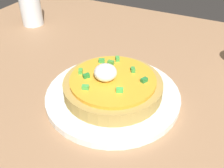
% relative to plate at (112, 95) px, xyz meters
% --- Properties ---
extents(dining_table, '(1.19, 0.90, 0.02)m').
position_rel_plate_xyz_m(dining_table, '(0.00, 0.06, -0.02)').
color(dining_table, '#A07652').
rests_on(dining_table, ground).
extents(plate, '(0.27, 0.27, 0.01)m').
position_rel_plate_xyz_m(plate, '(0.00, 0.00, 0.00)').
color(plate, white).
rests_on(plate, dining_table).
extents(pizza, '(0.20, 0.20, 0.07)m').
position_rel_plate_xyz_m(pizza, '(-0.00, -0.00, 0.03)').
color(pizza, '#AD8D46').
rests_on(pizza, plate).
extents(cup_near, '(0.07, 0.07, 0.12)m').
position_rel_plate_xyz_m(cup_near, '(-0.40, 0.22, 0.05)').
color(cup_near, silver).
rests_on(cup_near, dining_table).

